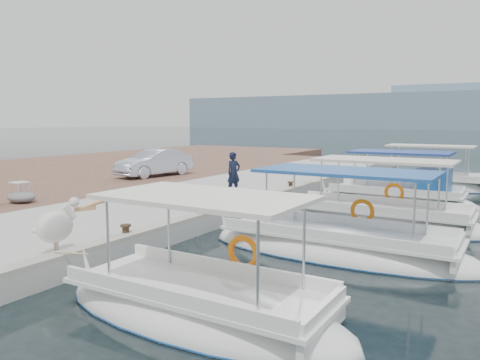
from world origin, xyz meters
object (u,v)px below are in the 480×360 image
object	(u,v)px
fishing_caique_a	(199,312)
fishing_caique_d	(398,200)
fishing_caique_b	(338,250)
fishing_caique_c	(376,222)
pelican	(57,225)
parked_car	(155,163)
fishing_caique_e	(425,186)
fisherman	(234,173)

from	to	relation	value
fishing_caique_a	fishing_caique_d	bearing A→B (deg)	88.27
fishing_caique_b	fishing_caique_d	world-z (taller)	same
fishing_caique_c	pelican	size ratio (longest dim) A/B	4.63
parked_car	fishing_caique_e	bearing A→B (deg)	36.06
fishing_caique_b	fishing_caique_c	distance (m)	3.90
fishing_caique_c	fisherman	distance (m)	6.11
fishing_caique_c	fishing_caique_e	distance (m)	10.08
fishing_caique_d	parked_car	size ratio (longest dim) A/B	1.49
fishing_caique_b	fisherman	xyz separation A→B (m)	(-5.99, 4.48, 1.23)
fishing_caique_c	fisherman	xyz separation A→B (m)	(-5.96, 0.57, 1.23)
fishing_caique_a	fishing_caique_c	size ratio (longest dim) A/B	0.81
fishing_caique_a	fisherman	size ratio (longest dim) A/B	3.47
fishing_caique_b	fishing_caique_e	xyz separation A→B (m)	(-0.21, 13.98, 0.00)
fishing_caique_a	fisherman	xyz separation A→B (m)	(-5.26, 9.62, 1.23)
fishing_caique_a	fisherman	world-z (taller)	fishing_caique_a
fishing_caique_a	fishing_caique_c	world-z (taller)	same
fishing_caique_a	fishing_caique_d	distance (m)	13.43
fishing_caique_d	fishing_caique_e	xyz separation A→B (m)	(0.12, 5.70, -0.07)
fishing_caique_b	pelican	xyz separation A→B (m)	(-4.87, -4.84, 1.02)
fishing_caique_c	pelican	distance (m)	10.05
fishing_caique_e	fishing_caique_a	bearing A→B (deg)	-91.56
fishing_caique_b	fisherman	bearing A→B (deg)	143.22
fishing_caique_b	fishing_caique_c	size ratio (longest dim) A/B	1.01
fishing_caique_a	fishing_caique_b	size ratio (longest dim) A/B	0.80
fishing_caique_d	fisherman	world-z (taller)	fishing_caique_d
fishing_caique_a	pelican	xyz separation A→B (m)	(-4.14, 0.30, 1.02)
fishing_caique_b	pelican	world-z (taller)	fishing_caique_b
parked_car	fisherman	bearing A→B (deg)	-14.65
fishing_caique_a	pelican	size ratio (longest dim) A/B	3.75
fishing_caique_b	fisherman	world-z (taller)	fishing_caique_b
fishing_caique_e	parked_car	world-z (taller)	fishing_caique_e
fishing_caique_e	pelican	size ratio (longest dim) A/B	4.41
fisherman	parked_car	size ratio (longest dim) A/B	0.39
fishing_caique_b	fishing_caique_e	distance (m)	13.98
fisherman	parked_car	xyz separation A→B (m)	(-6.98, 3.14, -0.14)
fishing_caique_b	parked_car	size ratio (longest dim) A/B	1.69
fishing_caique_e	pelican	bearing A→B (deg)	-103.92
parked_car	fishing_caique_c	bearing A→B (deg)	-6.45
fisherman	parked_car	world-z (taller)	fisherman
fishing_caique_b	fishing_caique_c	bearing A→B (deg)	90.50
fishing_caique_b	fishing_caique_e	world-z (taller)	same
fishing_caique_d	fisherman	xyz separation A→B (m)	(-5.67, -3.81, 1.16)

